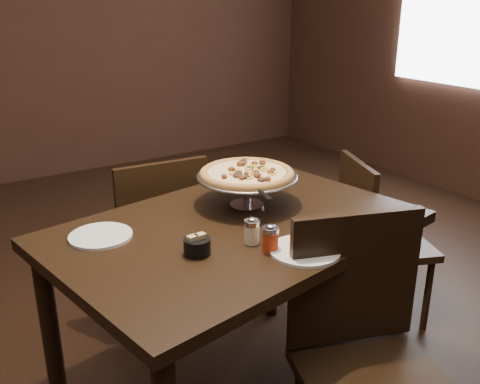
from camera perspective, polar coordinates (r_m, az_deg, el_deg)
room at (r=1.73m, az=-0.65°, el=14.12°), size 6.04×7.04×2.84m
dining_table at (r=1.98m, az=-0.44°, el=-6.28°), size 1.42×1.07×0.81m
pizza_stand at (r=2.06m, az=0.74°, el=1.95°), size 0.39×0.39×0.16m
parmesan_shaker at (r=1.78m, az=1.28°, el=-4.18°), size 0.05×0.05×0.09m
pepper_flake_shaker at (r=1.72m, az=3.26°, el=-5.00°), size 0.06×0.06×0.10m
packet_caddy at (r=1.72m, az=-4.61°, el=-5.73°), size 0.09×0.09×0.07m
napkin_stack at (r=1.91m, az=9.79°, el=-3.82°), size 0.16×0.16×0.01m
plate_left at (r=1.89m, az=-14.64°, el=-4.55°), size 0.22×0.22×0.01m
plate_near at (r=1.74m, az=6.93°, el=-6.24°), size 0.23×0.23×0.01m
serving_spatula at (r=1.84m, az=2.71°, el=-0.50°), size 0.13×0.13×0.02m
chair_far at (r=2.58m, az=-8.87°, el=-4.96°), size 0.46×0.46×0.91m
chair_near at (r=1.82m, az=13.33°, el=-16.30°), size 0.56×0.56×0.95m
chair_side at (r=2.74m, az=14.17°, el=-4.49°), size 0.52×0.52×0.86m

